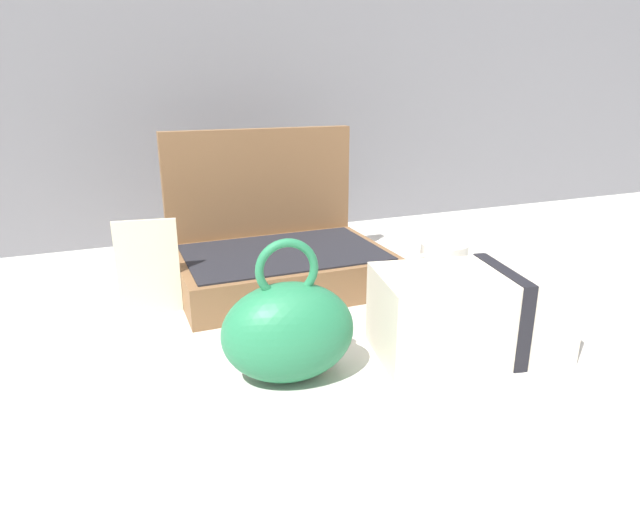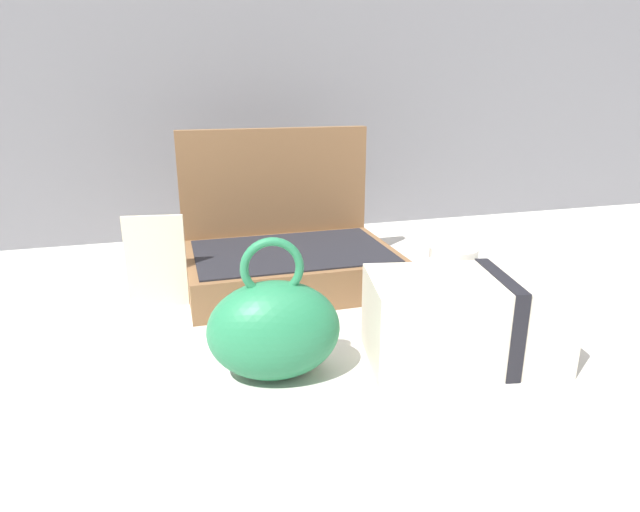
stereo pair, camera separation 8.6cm
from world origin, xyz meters
The scene contains 6 objects.
ground_plane centered at (0.00, 0.00, 0.00)m, with size 6.00×6.00×0.00m, color beige.
open_suitcase centered at (-0.02, 0.18, 0.07)m, with size 0.39×0.29×0.29m.
teal_pouch_handbag centered at (-0.12, -0.18, 0.07)m, with size 0.19×0.14×0.19m.
cream_toiletry_bag centered at (0.15, -0.20, 0.06)m, with size 0.29×0.19×0.13m.
coffee_mug centered at (0.24, 0.01, 0.05)m, with size 0.12×0.09×0.10m.
info_card_left centered at (-0.27, 0.11, 0.08)m, with size 0.10×0.01×0.16m, color beige.
Camera 1 is at (-0.32, -0.78, 0.38)m, focal length 30.14 mm.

